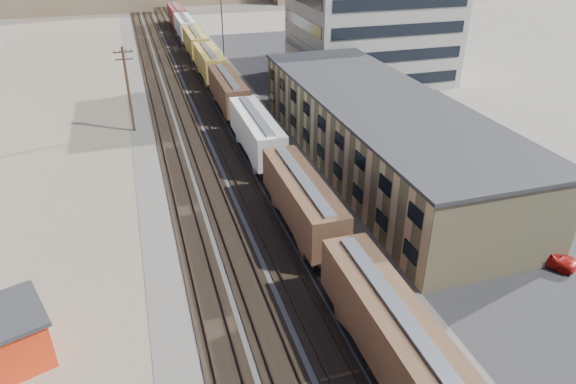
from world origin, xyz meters
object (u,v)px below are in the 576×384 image
object	(u,v)px
utility_pole_north	(128,88)
parked_car_red	(546,254)
freight_train	(218,75)
parked_car_silver	(538,219)
parked_car_blue	(397,99)
maintenance_shed	(14,335)

from	to	relation	value
utility_pole_north	parked_car_red	world-z (taller)	utility_pole_north
freight_train	utility_pole_north	bearing A→B (deg)	-137.21
parked_car_silver	parked_car_blue	xyz separation A→B (m)	(3.53, 31.64, 0.11)
parked_car_red	parked_car_blue	distance (m)	36.73
parked_car_silver	parked_car_blue	size ratio (longest dim) A/B	0.83
maintenance_shed	utility_pole_north	bearing A→B (deg)	77.47
freight_train	parked_car_red	world-z (taller)	freight_train
freight_train	maintenance_shed	world-z (taller)	freight_train
maintenance_shed	parked_car_blue	distance (m)	55.03
parked_car_red	parked_car_blue	bearing A→B (deg)	45.70
freight_train	parked_car_red	bearing A→B (deg)	-71.68
utility_pole_north	freight_train	bearing A→B (deg)	42.79
freight_train	parked_car_blue	size ratio (longest dim) A/B	21.59
parked_car_red	parked_car_silver	size ratio (longest dim) A/B	0.95
parked_car_blue	parked_car_silver	bearing A→B (deg)	-149.31
parked_car_blue	maintenance_shed	bearing A→B (deg)	166.36
parked_car_silver	parked_car_blue	bearing A→B (deg)	-5.90
freight_train	parked_car_blue	bearing A→B (deg)	-27.34
utility_pole_north	parked_car_silver	xyz separation A→B (m)	(31.25, -31.88, -4.63)
parked_car_silver	utility_pole_north	bearing A→B (deg)	44.89
maintenance_shed	parked_car_blue	size ratio (longest dim) A/B	1.00
utility_pole_north	parked_car_red	distance (m)	46.18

